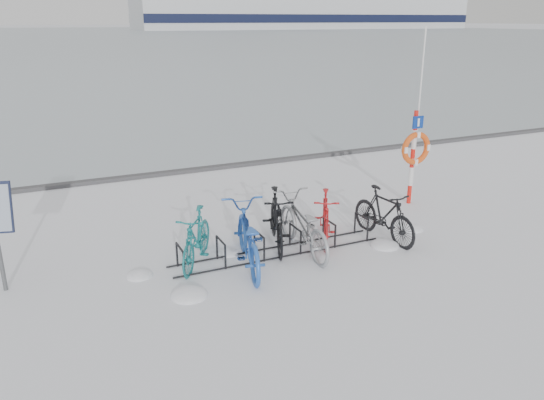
% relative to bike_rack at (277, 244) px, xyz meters
% --- Properties ---
extents(ground, '(900.00, 900.00, 0.00)m').
position_rel_bike_rack_xyz_m(ground, '(0.00, 0.00, -0.18)').
color(ground, white).
rests_on(ground, ground).
extents(ice_sheet, '(400.00, 298.00, 0.02)m').
position_rel_bike_rack_xyz_m(ice_sheet, '(0.00, 155.00, -0.17)').
color(ice_sheet, '#A9B6BF').
rests_on(ice_sheet, ground).
extents(quay_edge, '(400.00, 0.25, 0.10)m').
position_rel_bike_rack_xyz_m(quay_edge, '(0.00, 5.90, -0.13)').
color(quay_edge, '#3F3F42').
rests_on(quay_edge, ground).
extents(bike_rack, '(4.00, 0.48, 0.46)m').
position_rel_bike_rack_xyz_m(bike_rack, '(0.00, 0.00, 0.00)').
color(bike_rack, black).
rests_on(bike_rack, ground).
extents(lifebuoy_station, '(0.75, 0.22, 3.90)m').
position_rel_bike_rack_xyz_m(lifebuoy_station, '(3.96, 1.19, 1.13)').
color(lifebuoy_station, red).
rests_on(lifebuoy_station, ground).
extents(bike_0, '(1.28, 1.65, 0.99)m').
position_rel_bike_rack_xyz_m(bike_0, '(-1.44, 0.23, 0.32)').
color(bike_0, '#166C6F').
rests_on(bike_0, ground).
extents(bike_1, '(1.19, 2.22, 1.10)m').
position_rel_bike_rack_xyz_m(bike_1, '(-0.68, -0.24, 0.37)').
color(bike_1, blue).
rests_on(bike_1, ground).
extents(bike_2, '(1.07, 1.89, 1.10)m').
position_rel_bike_rack_xyz_m(bike_2, '(0.13, 0.33, 0.37)').
color(bike_2, black).
rests_on(bike_2, ground).
extents(bike_3, '(0.79, 2.06, 1.07)m').
position_rel_bike_rack_xyz_m(bike_3, '(0.47, -0.06, 0.35)').
color(bike_3, gray).
rests_on(bike_3, ground).
extents(bike_4, '(1.18, 1.66, 0.98)m').
position_rel_bike_rack_xyz_m(bike_4, '(1.10, 0.18, 0.31)').
color(bike_4, red).
rests_on(bike_4, ground).
extents(bike_5, '(0.65, 1.76, 1.04)m').
position_rel_bike_rack_xyz_m(bike_5, '(2.16, -0.21, 0.34)').
color(bike_5, black).
rests_on(bike_5, ground).
extents(snow_drifts, '(5.91, 2.03, 0.20)m').
position_rel_bike_rack_xyz_m(snow_drifts, '(0.26, -0.16, -0.18)').
color(snow_drifts, white).
rests_on(snow_drifts, ground).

